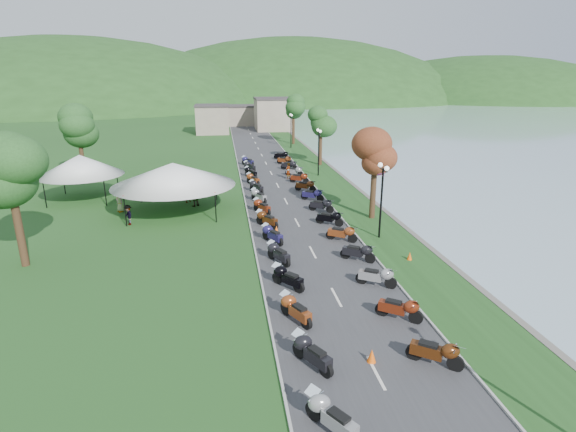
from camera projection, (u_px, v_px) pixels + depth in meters
name	position (u px, v px, depth m)	size (l,w,h in m)	color
road	(271.00, 173.00, 50.65)	(7.00, 120.00, 0.02)	#3A3A3D
hills_backdrop	(233.00, 100.00, 201.70)	(360.00, 120.00, 76.00)	#285621
far_building	(238.00, 116.00, 92.11)	(18.00, 16.00, 5.00)	gray
moto_row_left	(269.00, 227.00, 30.97)	(2.60, 52.29, 1.10)	#331411
moto_row_right	(316.00, 200.00, 37.73)	(2.60, 46.40, 1.10)	#331411
vendor_tent_main	(174.00, 188.00, 35.78)	(6.49, 6.49, 4.00)	white
vendor_tent_side	(82.00, 177.00, 39.35)	(4.77, 4.77, 4.00)	white
tree_park_left	(11.00, 187.00, 24.69)	(3.39, 3.39, 9.42)	#2D6227
tree_lakeside	(374.00, 169.00, 33.64)	(2.74, 2.74, 7.62)	#2D6227
pedestrian_a	(189.00, 202.00, 39.09)	(0.70, 0.51, 1.92)	slate
pedestrian_b	(183.00, 192.00, 42.51)	(0.93, 0.51, 1.91)	slate
pedestrian_c	(129.00, 225.00, 33.15)	(0.99, 0.41, 1.53)	slate
traffic_cone_near	(372.00, 356.00, 17.21)	(0.36, 0.36, 0.57)	#F2590C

